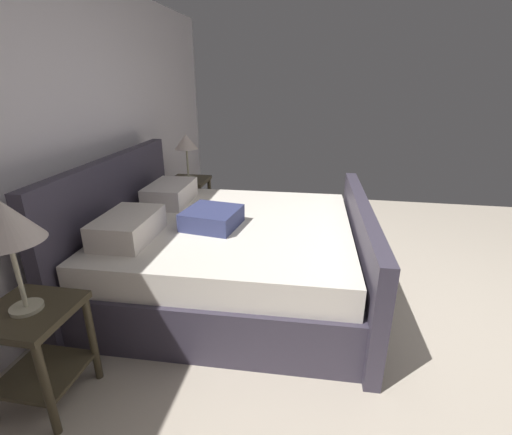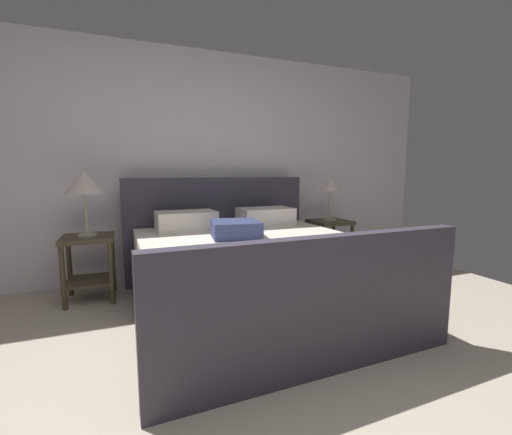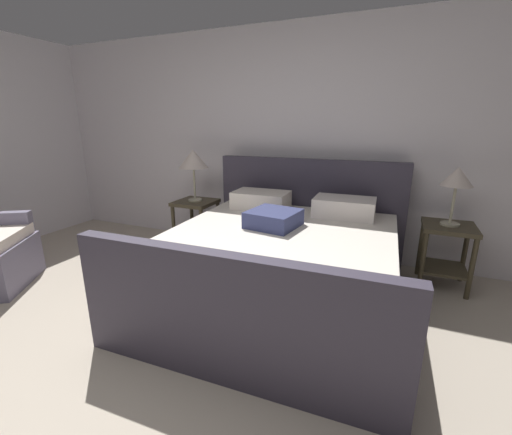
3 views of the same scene
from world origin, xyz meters
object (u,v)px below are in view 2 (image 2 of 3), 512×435
nightstand_left (89,257)px  bed (251,269)px  table_lamp_left (84,183)px  nightstand_right (329,236)px  table_lamp_right (331,186)px

nightstand_left → bed: bearing=-29.2°
nightstand_left → table_lamp_left: size_ratio=1.01×
bed → table_lamp_left: size_ratio=3.67×
nightstand_right → bed: bearing=-148.5°
bed → table_lamp_right: table_lamp_right is taller
table_lamp_right → nightstand_left: 2.71m
bed → nightstand_right: bed is taller
bed → nightstand_left: size_ratio=3.64×
bed → nightstand_left: bed is taller
table_lamp_right → table_lamp_left: size_ratio=0.88×
table_lamp_left → table_lamp_right: bearing=1.6°
nightstand_right → table_lamp_right: table_lamp_right is taller
table_lamp_right → table_lamp_left: (-2.64, -0.07, 0.06)m
bed → table_lamp_right: size_ratio=4.17×
nightstand_right → nightstand_left: 2.64m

